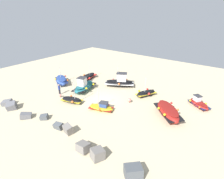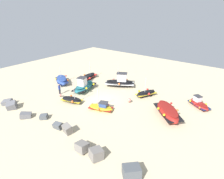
{
  "view_description": "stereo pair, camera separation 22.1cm",
  "coord_description": "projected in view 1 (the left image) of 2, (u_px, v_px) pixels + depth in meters",
  "views": [
    {
      "loc": [
        -14.92,
        17.3,
        12.01
      ],
      "look_at": [
        -0.07,
        -2.21,
        0.9
      ],
      "focal_mm": 29.05,
      "sensor_mm": 36.0,
      "label": 1
    },
    {
      "loc": [
        -15.09,
        17.16,
        12.01
      ],
      "look_at": [
        -0.07,
        -2.21,
        0.9
      ],
      "focal_mm": 29.05,
      "sensor_mm": 36.0,
      "label": 2
    }
  ],
  "objects": [
    {
      "name": "mooring_buoy_1",
      "position": [
        60.0,
        95.0,
        26.44
      ],
      "size": [
        0.4,
        0.4,
        0.53
      ],
      "color": "#3F3F42",
      "rests_on": "ground_plane"
    },
    {
      "name": "ground_plane",
      "position": [
        102.0,
        100.0,
        25.72
      ],
      "size": [
        53.94,
        53.94,
        0.0
      ],
      "primitive_type": "plane",
      "color": "beige"
    },
    {
      "name": "breakwater_rocks",
      "position": [
        57.0,
        129.0,
        18.89
      ],
      "size": [
        21.09,
        2.6,
        1.25
      ],
      "color": "#4C5156",
      "rests_on": "ground_plane"
    },
    {
      "name": "fishing_boat_6",
      "position": [
        88.0,
        77.0,
        33.3
      ],
      "size": [
        2.31,
        4.06,
        3.18
      ],
      "rotation": [
        0.0,
        0.0,
        1.75
      ],
      "color": "black",
      "rests_on": "ground_plane"
    },
    {
      "name": "fishing_boat_3",
      "position": [
        61.0,
        80.0,
        31.19
      ],
      "size": [
        4.4,
        3.48,
        2.97
      ],
      "rotation": [
        0.0,
        0.0,
        2.63
      ],
      "color": "#2D4C9E",
      "rests_on": "ground_plane"
    },
    {
      "name": "person_walking",
      "position": [
        59.0,
        89.0,
        27.05
      ],
      "size": [
        0.32,
        0.32,
        1.67
      ],
      "rotation": [
        0.0,
        0.0,
        2.94
      ],
      "color": "#2D2D38",
      "rests_on": "ground_plane"
    },
    {
      "name": "fishing_boat_7",
      "position": [
        72.0,
        100.0,
        24.99
      ],
      "size": [
        3.28,
        1.99,
        3.58
      ],
      "rotation": [
        0.0,
        0.0,
        0.29
      ],
      "color": "black",
      "rests_on": "ground_plane"
    },
    {
      "name": "fishing_boat_4",
      "position": [
        146.0,
        93.0,
        26.82
      ],
      "size": [
        2.46,
        3.47,
        2.95
      ],
      "rotation": [
        0.0,
        0.0,
        4.26
      ],
      "color": "black",
      "rests_on": "ground_plane"
    },
    {
      "name": "fishing_boat_0",
      "position": [
        84.0,
        86.0,
        28.55
      ],
      "size": [
        2.89,
        4.87,
        2.35
      ],
      "rotation": [
        0.0,
        0.0,
        1.79
      ],
      "color": "#1E6670",
      "rests_on": "ground_plane"
    },
    {
      "name": "fishing_boat_5",
      "position": [
        101.0,
        107.0,
        23.13
      ],
      "size": [
        3.42,
        2.24,
        3.04
      ],
      "rotation": [
        0.0,
        0.0,
        3.47
      ],
      "color": "gold",
      "rests_on": "ground_plane"
    },
    {
      "name": "mooring_buoy_0",
      "position": [
        129.0,
        100.0,
        24.93
      ],
      "size": [
        0.53,
        0.53,
        0.66
      ],
      "color": "#3F3F42",
      "rests_on": "ground_plane"
    },
    {
      "name": "fishing_boat_2",
      "position": [
        120.0,
        82.0,
        30.0
      ],
      "size": [
        5.16,
        4.08,
        3.43
      ],
      "rotation": [
        0.0,
        0.0,
        3.67
      ],
      "color": "black",
      "rests_on": "ground_plane"
    },
    {
      "name": "fishing_boat_8",
      "position": [
        199.0,
        103.0,
        23.94
      ],
      "size": [
        3.26,
        2.74,
        1.44
      ],
      "rotation": [
        0.0,
        0.0,
        5.69
      ],
      "color": "maroon",
      "rests_on": "ground_plane"
    },
    {
      "name": "fishing_boat_1",
      "position": [
        168.0,
        111.0,
        21.7
      ],
      "size": [
        4.68,
        4.58,
        1.3
      ],
      "rotation": [
        0.0,
        0.0,
        2.38
      ],
      "color": "maroon",
      "rests_on": "ground_plane"
    }
  ]
}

